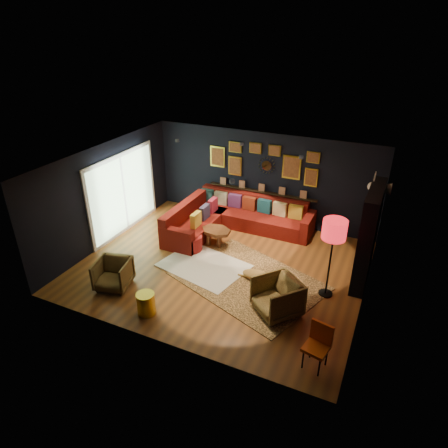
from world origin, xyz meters
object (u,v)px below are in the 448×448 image
at_px(sectional, 229,219).
at_px(armchair_right, 277,295).
at_px(floor_lamp, 334,233).
at_px(coffee_table, 216,232).
at_px(armchair_left, 113,273).
at_px(orange_chair, 318,342).
at_px(dog, 258,274).
at_px(pouf, 191,243).
at_px(gold_stool, 146,304).

bearing_deg(sectional, armchair_right, -50.89).
bearing_deg(floor_lamp, coffee_table, 162.99).
height_order(armchair_right, floor_lamp, floor_lamp).
height_order(armchair_left, orange_chair, orange_chair).
height_order(orange_chair, dog, orange_chair).
distance_m(pouf, armchair_right, 3.10).
distance_m(armchair_right, dog, 1.15).
bearing_deg(armchair_left, armchair_right, -2.93).
bearing_deg(gold_stool, armchair_right, 25.37).
xyz_separation_m(pouf, dog, (2.03, -0.55, -0.03)).
distance_m(coffee_table, armchair_right, 3.02).
bearing_deg(pouf, sectional, 73.99).
bearing_deg(sectional, armchair_left, -108.63).
bearing_deg(pouf, armchair_left, -110.40).
relative_size(coffee_table, armchair_right, 1.08).
distance_m(gold_stool, floor_lamp, 4.02).
relative_size(sectional, dog, 3.35).
xyz_separation_m(coffee_table, armchair_right, (2.30, -1.95, 0.06)).
distance_m(armchair_left, gold_stool, 1.25).
distance_m(sectional, pouf, 1.52).
relative_size(coffee_table, armchair_left, 1.24).
xyz_separation_m(armchair_right, floor_lamp, (0.78, 1.01, 1.10)).
height_order(sectional, dog, sectional).
distance_m(sectional, orange_chair, 5.15).
relative_size(armchair_left, armchair_right, 0.87).
height_order(pouf, gold_stool, gold_stool).
xyz_separation_m(armchair_left, orange_chair, (4.58, -0.34, 0.13)).
xyz_separation_m(sectional, dog, (1.61, -2.01, -0.14)).
relative_size(pouf, gold_stool, 1.22).
bearing_deg(coffee_table, gold_stool, -91.34).
relative_size(armchair_left, floor_lamp, 0.41).
relative_size(pouf, floor_lamp, 0.32).
height_order(armchair_left, floor_lamp, floor_lamp).
distance_m(sectional, floor_lamp, 3.82).
relative_size(sectional, coffee_table, 3.76).
height_order(sectional, gold_stool, sectional).
xyz_separation_m(sectional, pouf, (-0.42, -1.46, -0.11)).
distance_m(armchair_left, dog, 3.21).
bearing_deg(sectional, pouf, -106.01).
relative_size(armchair_right, dog, 0.83).
distance_m(floor_lamp, dog, 2.02).
height_order(sectional, pouf, sectional).
bearing_deg(pouf, orange_chair, -32.65).
height_order(armchair_left, gold_stool, armchair_left).
bearing_deg(dog, pouf, 166.95).
bearing_deg(pouf, floor_lamp, -6.49).
relative_size(gold_stool, orange_chair, 0.55).
bearing_deg(armchair_right, coffee_table, 180.00).
height_order(gold_stool, dog, gold_stool).
bearing_deg(orange_chair, floor_lamp, 109.30).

